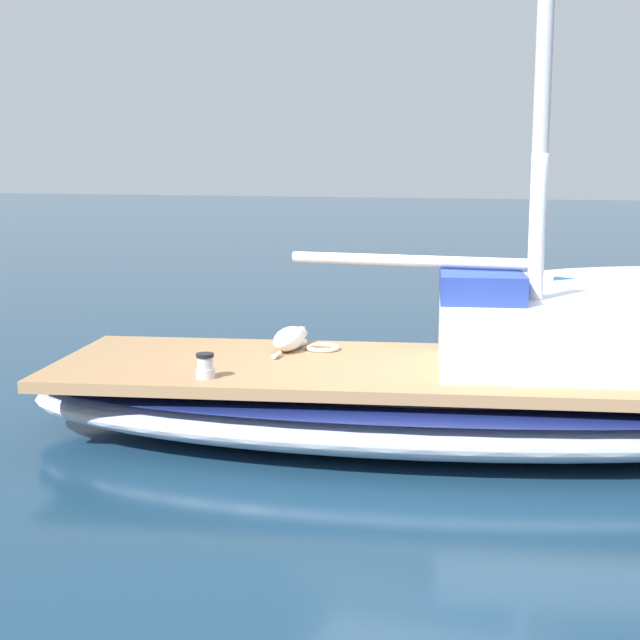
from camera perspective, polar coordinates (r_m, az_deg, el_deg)
ground_plane at (r=8.25m, az=6.64°, el=-7.31°), size 120.00×120.00×0.00m
sailboat_main at (r=8.16m, az=6.69°, el=-5.06°), size 3.96×7.60×0.66m
cabin_house at (r=8.11m, az=14.71°, el=-0.55°), size 1.83×2.47×0.84m
dog_white at (r=8.70m, az=-1.84°, el=-1.15°), size 0.95×0.29×0.22m
deck_winch at (r=7.58m, az=-7.19°, el=-2.91°), size 0.16×0.16×0.21m
coiled_rope at (r=8.68m, az=0.18°, el=-1.74°), size 0.32×0.32×0.04m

